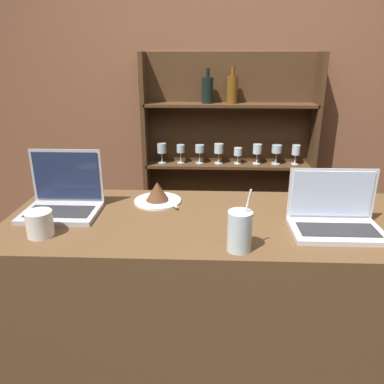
% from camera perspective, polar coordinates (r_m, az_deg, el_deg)
% --- Properties ---
extents(bar_counter, '(1.84, 0.64, 1.06)m').
position_cam_1_polar(bar_counter, '(1.78, 6.10, -19.90)').
color(bar_counter, brown).
rests_on(bar_counter, ground_plane).
extents(back_wall, '(7.00, 0.06, 2.70)m').
position_cam_1_polar(back_wall, '(2.74, 5.04, 13.28)').
color(back_wall, brown).
rests_on(back_wall, ground_plane).
extents(back_shelf, '(1.21, 0.18, 1.69)m').
position_cam_1_polar(back_shelf, '(2.75, 5.37, 3.47)').
color(back_shelf, '#472D19').
rests_on(back_shelf, ground_plane).
extents(laptop_near, '(0.30, 0.22, 0.25)m').
position_cam_1_polar(laptop_near, '(1.63, -19.04, -0.92)').
color(laptop_near, '#ADADB2').
rests_on(laptop_near, bar_counter).
extents(laptop_far, '(0.33, 0.21, 0.22)m').
position_cam_1_polar(laptop_far, '(1.48, 20.93, -3.59)').
color(laptop_far, silver).
rests_on(laptop_far, bar_counter).
extents(cake_plate, '(0.21, 0.21, 0.09)m').
position_cam_1_polar(cake_plate, '(1.65, -5.27, -0.37)').
color(cake_plate, white).
rests_on(cake_plate, bar_counter).
extents(water_glass, '(0.08, 0.08, 0.22)m').
position_cam_1_polar(water_glass, '(1.24, 7.27, -5.90)').
color(water_glass, silver).
rests_on(water_glass, bar_counter).
extents(coffee_cup, '(0.09, 0.09, 0.09)m').
position_cam_1_polar(coffee_cup, '(1.44, -22.20, -4.49)').
color(coffee_cup, silver).
rests_on(coffee_cup, bar_counter).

